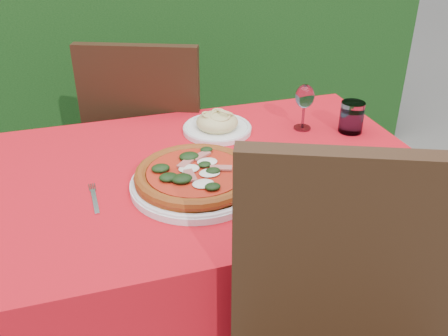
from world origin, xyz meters
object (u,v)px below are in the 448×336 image
object	(u,v)px
pizza_plate	(196,178)
fork	(95,201)
chair_far	(150,140)
pasta_plate	(217,125)
water_glass	(351,119)
wine_glass	(305,98)

from	to	relation	value
pizza_plate	fork	distance (m)	0.27
chair_far	pasta_plate	bearing A→B (deg)	137.17
pasta_plate	water_glass	bearing A→B (deg)	-17.07
chair_far	pasta_plate	world-z (taller)	chair_far
chair_far	fork	size ratio (longest dim) A/B	6.01
pasta_plate	water_glass	size ratio (longest dim) A/B	2.22
chair_far	pizza_plate	xyz separation A→B (m)	(0.02, -0.70, 0.21)
pizza_plate	water_glass	xyz separation A→B (m)	(0.58, 0.20, 0.02)
water_glass	wine_glass	distance (m)	0.17
pizza_plate	water_glass	size ratio (longest dim) A/B	4.04
water_glass	fork	size ratio (longest dim) A/B	0.63
water_glass	fork	xyz separation A→B (m)	(-0.85, -0.19, -0.04)
chair_far	wine_glass	bearing A→B (deg)	158.16
wine_glass	fork	size ratio (longest dim) A/B	0.95
pizza_plate	pasta_plate	bearing A→B (deg)	64.64
chair_far	water_glass	distance (m)	0.82
pasta_plate	wine_glass	xyz separation A→B (m)	(0.28, -0.06, 0.09)
fork	water_glass	bearing A→B (deg)	11.24
pizza_plate	wine_glass	size ratio (longest dim) A/B	2.67
chair_far	pizza_plate	size ratio (longest dim) A/B	2.36
pasta_plate	wine_glass	size ratio (longest dim) A/B	1.46
wine_glass	fork	distance (m)	0.76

